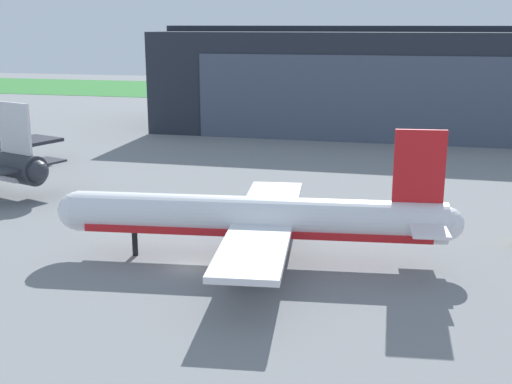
% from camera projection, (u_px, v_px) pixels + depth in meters
% --- Properties ---
extents(ground_plane, '(440.00, 440.00, 0.00)m').
position_uv_depth(ground_plane, '(190.00, 267.00, 62.03)').
color(ground_plane, slate).
extents(grass_field_strip, '(440.00, 56.00, 0.08)m').
position_uv_depth(grass_field_strip, '(352.00, 93.00, 216.94)').
color(grass_field_strip, '#337B35').
rests_on(grass_field_strip, ground_plane).
extents(maintenance_hangar, '(97.18, 33.38, 22.07)m').
position_uv_depth(maintenance_hangar, '(389.00, 81.00, 139.12)').
color(maintenance_hangar, '#232833').
rests_on(maintenance_hangar, ground_plane).
extents(airliner_near_left, '(39.08, 30.94, 13.22)m').
position_uv_depth(airliner_near_left, '(256.00, 219.00, 62.82)').
color(airliner_near_left, silver).
rests_on(airliner_near_left, ground_plane).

